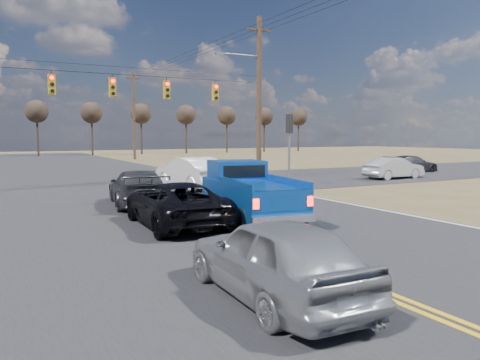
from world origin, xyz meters
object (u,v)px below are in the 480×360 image
black_suv (176,204)px  white_car_queue (191,173)px  cross_car_east_far (411,164)px  pickup_truck (249,193)px  cross_car_east_near (394,168)px  silver_suv (275,258)px  dgrey_car_queue (138,188)px

black_suv → white_car_queue: white_car_queue is taller
cross_car_east_far → black_suv: bearing=117.1°
black_suv → white_car_queue: (4.30, 9.26, 0.14)m
pickup_truck → cross_car_east_far: (20.55, 11.49, -0.29)m
black_suv → cross_car_east_far: bearing=-151.3°
black_suv → cross_car_east_near: bearing=-152.9°
cross_car_east_near → cross_car_east_far: (5.15, 3.13, -0.05)m
silver_suv → black_suv: bearing=-94.7°
silver_suv → cross_car_east_far: 29.88m
silver_suv → dgrey_car_queue: silver_suv is taller
black_suv → dgrey_car_queue: 4.64m
silver_suv → white_car_queue: size_ratio=0.85×
silver_suv → cross_car_east_near: bearing=-139.1°
black_suv → dgrey_car_queue: bearing=-89.2°
white_car_queue → black_suv: bearing=57.6°
black_suv → white_car_queue: bearing=-112.3°
dgrey_car_queue → cross_car_east_near: (17.65, 3.44, -0.02)m
cross_car_east_far → dgrey_car_queue: bearing=107.2°
silver_suv → cross_car_east_far: bearing=-140.6°
black_suv → cross_car_east_near: (17.80, 8.08, 0.00)m
white_car_queue → pickup_truck: bearing=71.2°
black_suv → silver_suv: bearing=85.8°
black_suv → cross_car_east_near: size_ratio=1.18×
black_suv → white_car_queue: size_ratio=0.98×
pickup_truck → white_car_queue: pickup_truck is taller
silver_suv → pickup_truck: bearing=-113.9°
cross_car_east_far → white_car_queue: bearing=97.1°
cross_car_east_near → white_car_queue: bearing=83.9°
cross_car_east_near → black_suv: bearing=113.3°
silver_suv → cross_car_east_near: (18.62, 14.97, -0.04)m
white_car_queue → cross_car_east_far: 18.75m
cross_car_east_near → pickup_truck: bearing=117.4°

